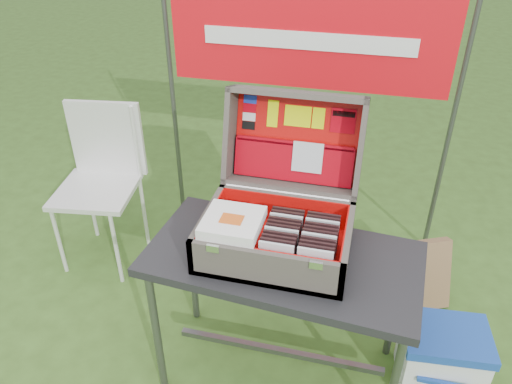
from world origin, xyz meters
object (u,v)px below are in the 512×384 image
(cardboard_box, at_px, (416,276))
(chair, at_px, (96,192))
(table, at_px, (281,316))
(suitcase, at_px, (280,189))
(cooler, at_px, (441,358))

(cardboard_box, bearing_deg, chair, 156.51)
(chair, xyz_separation_m, cardboard_box, (1.88, 0.05, -0.29))
(table, height_order, chair, chair)
(chair, bearing_deg, table, -33.03)
(table, relative_size, suitcase, 1.87)
(cooler, bearing_deg, chair, 161.52)
(cardboard_box, bearing_deg, table, -160.84)
(suitcase, xyz_separation_m, cardboard_box, (0.68, 0.55, -0.80))
(chair, bearing_deg, suitcase, -30.94)
(table, bearing_deg, cooler, 12.52)
(table, height_order, cardboard_box, table)
(chair, relative_size, cardboard_box, 2.42)
(cooler, height_order, chair, chair)
(cooler, xyz_separation_m, cardboard_box, (-0.11, 0.51, 0.03))
(table, xyz_separation_m, cardboard_box, (0.64, 0.62, -0.16))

